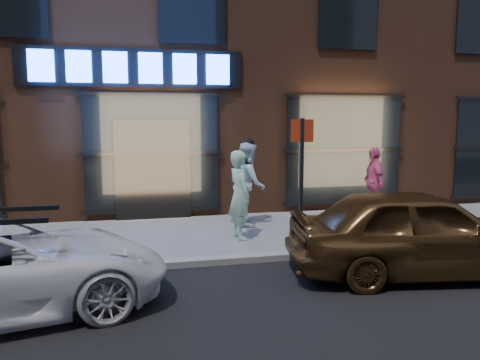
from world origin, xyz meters
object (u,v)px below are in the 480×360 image
(man_bowtie, at_px, (240,195))
(passerby, at_px, (373,182))
(man_cap, at_px, (248,183))
(gold_sedan, at_px, (421,232))
(sign_post, at_px, (301,174))

(man_bowtie, relative_size, passerby, 1.04)
(man_cap, xyz_separation_m, gold_sedan, (1.72, -4.09, -0.26))
(man_cap, height_order, sign_post, sign_post)
(man_bowtie, distance_m, passerby, 3.93)
(passerby, distance_m, gold_sedan, 4.41)
(man_cap, relative_size, passerby, 1.09)
(passerby, bearing_deg, sign_post, -39.79)
(passerby, relative_size, gold_sedan, 0.43)
(man_cap, distance_m, gold_sedan, 4.44)
(man_bowtie, relative_size, man_cap, 0.95)
(man_bowtie, height_order, sign_post, sign_post)
(gold_sedan, bearing_deg, man_cap, 31.76)
(sign_post, bearing_deg, man_bowtie, 132.16)
(passerby, bearing_deg, man_cap, -82.15)
(passerby, distance_m, sign_post, 4.08)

